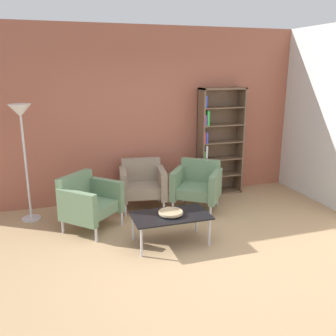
{
  "coord_description": "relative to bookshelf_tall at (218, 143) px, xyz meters",
  "views": [
    {
      "loc": [
        -1.46,
        -3.62,
        2.24
      ],
      "look_at": [
        -0.03,
        0.84,
        0.95
      ],
      "focal_mm": 39.2,
      "sensor_mm": 36.0,
      "label": 1
    }
  ],
  "objects": [
    {
      "name": "ground_plane",
      "position": [
        -1.36,
        -2.26,
        -0.93
      ],
      "size": [
        8.32,
        8.32,
        0.0
      ],
      "primitive_type": "plane",
      "color": "tan"
    },
    {
      "name": "brick_back_panel",
      "position": [
        -1.36,
        0.2,
        0.52
      ],
      "size": [
        6.4,
        0.12,
        2.9
      ],
      "primitive_type": "cube",
      "color": "#9E5642",
      "rests_on": "ground_plane"
    },
    {
      "name": "bookshelf_tall",
      "position": [
        0.0,
        0.0,
        0.0
      ],
      "size": [
        0.8,
        0.3,
        1.9
      ],
      "color": "brown",
      "rests_on": "ground_plane"
    },
    {
      "name": "coffee_table_low",
      "position": [
        -1.44,
        -1.7,
        -0.56
      ],
      "size": [
        1.0,
        0.56,
        0.4
      ],
      "color": "black",
      "rests_on": "ground_plane"
    },
    {
      "name": "decorative_bowl",
      "position": [
        -1.44,
        -1.7,
        -0.5
      ],
      "size": [
        0.32,
        0.32,
        0.05
      ],
      "color": "tan",
      "rests_on": "coffee_table_low"
    },
    {
      "name": "armchair_near_window",
      "position": [
        -1.48,
        -0.33,
        -0.52
      ],
      "size": [
        0.8,
        0.75,
        0.78
      ],
      "rotation": [
        0.0,
        0.0,
        -0.15
      ],
      "color": "gray",
      "rests_on": "ground_plane"
    },
    {
      "name": "armchair_spare_guest",
      "position": [
        -2.41,
        -0.9,
        -0.52
      ],
      "size": [
        0.95,
        0.95,
        0.78
      ],
      "rotation": [
        0.0,
        0.0,
        0.78
      ],
      "color": "slate",
      "rests_on": "ground_plane"
    },
    {
      "name": "armchair_corner_red",
      "position": [
        -0.65,
        -0.66,
        -0.52
      ],
      "size": [
        0.95,
        0.93,
        0.78
      ],
      "rotation": [
        0.0,
        0.0,
        -0.62
      ],
      "color": "slate",
      "rests_on": "ground_plane"
    },
    {
      "name": "floor_lamp_torchiere",
      "position": [
        -3.22,
        -0.3,
        0.52
      ],
      "size": [
        0.32,
        0.32,
        1.74
      ],
      "color": "silver",
      "rests_on": "ground_plane"
    }
  ]
}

